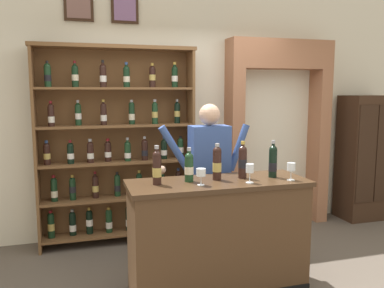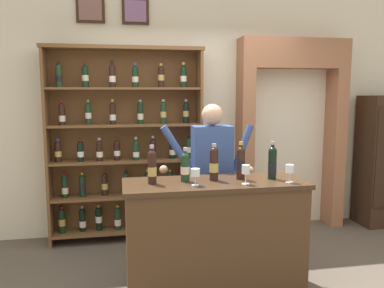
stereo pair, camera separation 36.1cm
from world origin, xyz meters
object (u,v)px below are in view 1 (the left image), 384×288
(tasting_bottle_prosecco, at_px, (243,161))
(tasting_bottle_chianti, at_px, (273,161))
(wine_shelf, at_px, (117,145))
(tasting_counter, at_px, (218,236))
(tasting_bottle_super_tuscan, at_px, (217,163))
(shopkeeper, at_px, (209,167))
(tasting_bottle_brunello, at_px, (189,166))
(side_cabinet, at_px, (364,157))
(wine_glass_left, at_px, (291,168))
(wine_glass_center, at_px, (201,173))
(tasting_bottle_grappa, at_px, (157,167))
(wine_glass_right, at_px, (250,170))

(tasting_bottle_prosecco, xyz_separation_m, tasting_bottle_chianti, (0.27, -0.04, -0.01))
(wine_shelf, xyz_separation_m, tasting_counter, (0.71, -1.40, -0.65))
(wine_shelf, height_order, tasting_bottle_super_tuscan, wine_shelf)
(shopkeeper, bearing_deg, tasting_bottle_super_tuscan, -101.33)
(tasting_bottle_brunello, relative_size, tasting_bottle_prosecco, 0.89)
(side_cabinet, height_order, wine_glass_left, side_cabinet)
(wine_shelf, height_order, tasting_counter, wine_shelf)
(tasting_bottle_prosecco, height_order, tasting_bottle_chianti, tasting_bottle_chianti)
(side_cabinet, bearing_deg, wine_glass_center, -152.65)
(side_cabinet, relative_size, tasting_bottle_prosecco, 5.12)
(tasting_bottle_chianti, bearing_deg, tasting_counter, -179.74)
(tasting_bottle_grappa, bearing_deg, shopkeeper, 40.46)
(wine_glass_right, bearing_deg, tasting_bottle_super_tuscan, 140.12)
(tasting_bottle_brunello, xyz_separation_m, tasting_bottle_super_tuscan, (0.25, -0.00, 0.02))
(tasting_bottle_grappa, xyz_separation_m, wine_glass_right, (0.75, -0.16, -0.03))
(tasting_counter, xyz_separation_m, tasting_bottle_chianti, (0.51, 0.00, 0.64))
(wine_glass_right, distance_m, wine_glass_center, 0.42)
(wine_glass_left, bearing_deg, tasting_bottle_prosecco, 151.60)
(wine_shelf, distance_m, shopkeeper, 1.18)
(side_cabinet, bearing_deg, tasting_bottle_chianti, -147.53)
(tasting_bottle_grappa, bearing_deg, tasting_bottle_brunello, 6.37)
(tasting_bottle_grappa, distance_m, tasting_bottle_brunello, 0.28)
(tasting_counter, distance_m, tasting_bottle_chianti, 0.82)
(shopkeeper, distance_m, tasting_bottle_grappa, 0.84)
(shopkeeper, xyz_separation_m, tasting_bottle_grappa, (-0.63, -0.54, 0.13))
(side_cabinet, distance_m, shopkeeper, 2.61)
(side_cabinet, bearing_deg, wine_glass_right, -148.14)
(tasting_bottle_super_tuscan, bearing_deg, tasting_bottle_chianti, -4.25)
(tasting_counter, height_order, shopkeeper, shopkeeper)
(wine_shelf, distance_m, tasting_bottle_super_tuscan, 1.53)
(wine_shelf, bearing_deg, side_cabinet, -1.18)
(tasting_counter, xyz_separation_m, tasting_bottle_super_tuscan, (0.00, 0.04, 0.64))
(wine_glass_center, bearing_deg, tasting_bottle_grappa, 159.51)
(tasting_bottle_grappa, height_order, wine_glass_right, tasting_bottle_grappa)
(tasting_counter, relative_size, tasting_bottle_chianti, 4.70)
(wine_glass_center, bearing_deg, wine_shelf, 109.05)
(tasting_bottle_brunello, bearing_deg, tasting_bottle_chianti, -3.13)
(tasting_bottle_chianti, distance_m, wine_glass_left, 0.19)
(tasting_bottle_chianti, height_order, wine_glass_center, tasting_bottle_chianti)
(wine_shelf, distance_m, wine_glass_right, 1.80)
(tasting_counter, bearing_deg, tasting_bottle_grappa, 178.65)
(wine_shelf, xyz_separation_m, wine_glass_right, (0.94, -1.54, -0.04))
(wine_shelf, distance_m, tasting_bottle_chianti, 1.86)
(shopkeeper, relative_size, tasting_bottle_super_tuscan, 5.11)
(wine_shelf, bearing_deg, tasting_bottle_brunello, -71.01)
(wine_glass_left, bearing_deg, tasting_bottle_super_tuscan, 161.92)
(side_cabinet, relative_size, tasting_counter, 1.08)
(wine_glass_center, bearing_deg, tasting_bottle_prosecco, 19.70)
(wine_shelf, distance_m, tasting_counter, 1.70)
(tasting_bottle_grappa, xyz_separation_m, wine_glass_center, (0.34, -0.13, -0.04))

